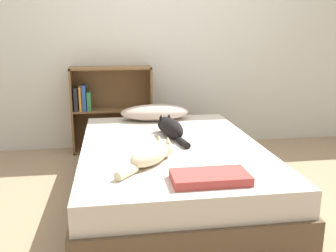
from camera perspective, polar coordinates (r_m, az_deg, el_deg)
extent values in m
plane|color=#997F60|center=(2.90, 0.44, -10.53)|extent=(8.00, 8.00, 0.00)
cube|color=silver|center=(4.02, -2.76, 14.66)|extent=(8.00, 0.06, 2.50)
cube|color=brown|center=(2.86, 0.45, -8.30)|extent=(1.33, 1.95, 0.24)
cube|color=beige|center=(2.78, 0.46, -4.39)|extent=(1.29, 1.89, 0.17)
ellipsoid|color=#B29E8E|center=(3.50, -2.01, 2.09)|extent=(0.64, 0.31, 0.14)
ellipsoid|color=beige|center=(2.33, -2.73, -4.40)|extent=(0.35, 0.38, 0.12)
sphere|color=beige|center=(2.45, -0.72, -3.43)|extent=(0.12, 0.12, 0.12)
cone|color=beige|center=(2.45, -1.39, -1.83)|extent=(0.04, 0.04, 0.03)
cone|color=beige|center=(2.42, -0.04, -2.05)|extent=(0.04, 0.04, 0.03)
cylinder|color=beige|center=(2.15, -6.37, -7.02)|extent=(0.15, 0.16, 0.06)
ellipsoid|color=black|center=(2.92, 0.54, -0.30)|extent=(0.20, 0.40, 0.14)
sphere|color=black|center=(3.08, -0.46, 0.28)|extent=(0.12, 0.12, 0.12)
cone|color=black|center=(3.05, -1.06, 1.45)|extent=(0.04, 0.04, 0.03)
cone|color=black|center=(3.07, 0.14, 1.54)|extent=(0.04, 0.04, 0.03)
cylinder|color=black|center=(2.70, 2.34, -2.56)|extent=(0.08, 0.18, 0.05)
cube|color=brown|center=(3.92, -14.29, 2.28)|extent=(0.02, 0.26, 0.87)
cube|color=brown|center=(3.92, -2.70, 2.70)|extent=(0.02, 0.26, 0.87)
cube|color=brown|center=(4.01, -8.27, -3.46)|extent=(0.81, 0.26, 0.02)
cube|color=brown|center=(3.84, -8.72, 8.73)|extent=(0.81, 0.26, 0.02)
cube|color=brown|center=(3.90, -8.49, 2.50)|extent=(0.77, 0.26, 0.02)
cube|color=brown|center=(4.02, -8.51, 2.84)|extent=(0.81, 0.02, 0.87)
cube|color=#232328|center=(3.86, -13.80, 4.01)|extent=(0.04, 0.16, 0.23)
cube|color=orange|center=(3.85, -13.18, 4.12)|extent=(0.02, 0.16, 0.24)
cube|color=#2D519E|center=(3.85, -12.64, 4.23)|extent=(0.04, 0.16, 0.25)
cube|color=#337F47|center=(3.85, -11.91, 3.74)|extent=(0.04, 0.16, 0.18)
cube|color=#B2423D|center=(2.09, 6.42, -7.79)|extent=(0.43, 0.22, 0.05)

